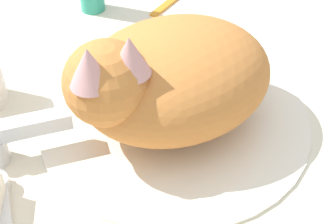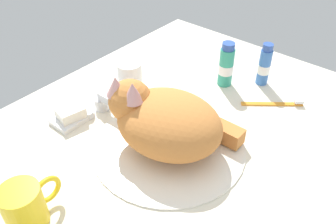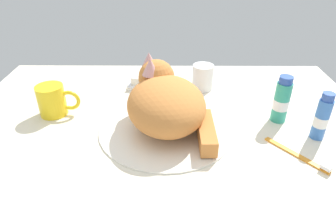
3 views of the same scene
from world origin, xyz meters
TOP-DOWN VIEW (x-y plane):
  - ground_plane at (0.00, 0.00)cm, footprint 110.00×82.50cm
  - sink_basin at (0.00, 0.00)cm, footprint 33.49×33.49cm
  - faucet at (0.00, 20.18)cm, footprint 11.88×11.15cm
  - cat at (-0.12, 1.29)cm, footprint 22.07×26.48cm
  - coffee_mug at (-30.16, 7.05)cm, footprint 11.21×7.19cm
  - rinse_cup at (11.00, 22.54)cm, footprint 6.43×6.43cm
  - soap_dish at (-7.83, 23.85)cm, footprint 9.00×6.40cm
  - soap_bar at (-7.83, 23.85)cm, footprint 6.98×6.16cm
  - toothpaste_bottle at (29.17, 4.34)cm, footprint 3.98×3.98cm
  - mouthwash_bottle at (36.12, -3.33)cm, footprint 3.27×3.27cm
  - toothbrush at (29.38, -11.00)cm, footprint 10.78×12.97cm

SIDE VIEW (x-z plane):
  - ground_plane at x=0.00cm, z-range -3.00..0.00cm
  - sink_basin at x=0.00cm, z-range 0.00..0.85cm
  - toothbrush at x=29.38cm, z-range -0.28..1.32cm
  - soap_dish at x=-7.83cm, z-range 0.00..1.20cm
  - faucet at x=0.00cm, z-range -0.28..4.98cm
  - soap_bar at x=-7.83cm, z-range 1.20..3.76cm
  - rinse_cup at x=11.00cm, z-range 0.00..7.85cm
  - coffee_mug at x=-30.16cm, z-range 0.00..8.31cm
  - mouthwash_bottle at x=36.12cm, z-range -0.44..11.46cm
  - toothpaste_bottle at x=29.17cm, z-range -0.45..11.99cm
  - cat at x=-0.12cm, z-range -0.39..15.08cm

